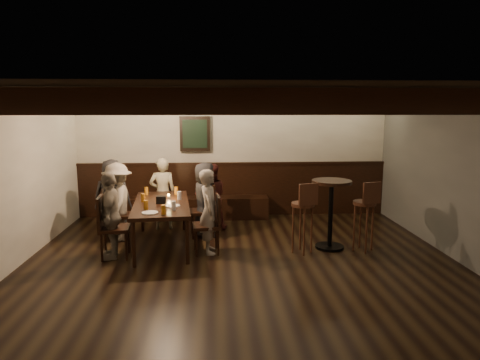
{
  "coord_description": "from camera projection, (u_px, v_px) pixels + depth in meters",
  "views": [
    {
      "loc": [
        -0.38,
        -5.5,
        2.27
      ],
      "look_at": [
        0.01,
        1.3,
        1.12
      ],
      "focal_mm": 32.0,
      "sensor_mm": 36.0,
      "label": 1
    }
  ],
  "objects": [
    {
      "name": "high_top_table",
      "position": [
        331.0,
        204.0,
        6.91
      ],
      "size": [
        0.64,
        0.64,
        1.13
      ],
      "color": "black",
      "rests_on": "floor"
    },
    {
      "name": "pint_g",
      "position": [
        163.0,
        210.0,
        6.24
      ],
      "size": [
        0.07,
        0.07,
        0.14
      ],
      "primitive_type": "cylinder",
      "color": "#BF7219",
      "rests_on": "dining_table"
    },
    {
      "name": "person_left_near",
      "position": [
        118.0,
        202.0,
        7.36
      ],
      "size": [
        0.59,
        0.92,
        1.36
      ],
      "primitive_type": "imported",
      "rotation": [
        0.0,
        0.0,
        -1.47
      ],
      "color": "gray",
      "rests_on": "floor"
    },
    {
      "name": "person_bench_left",
      "position": [
        112.0,
        196.0,
        7.77
      ],
      "size": [
        0.71,
        0.5,
        1.37
      ],
      "primitive_type": "imported",
      "rotation": [
        0.0,
        0.0,
        3.24
      ],
      "color": "#29292B",
      "rests_on": "floor"
    },
    {
      "name": "pint_b",
      "position": [
        176.0,
        191.0,
        7.68
      ],
      "size": [
        0.07,
        0.07,
        0.14
      ],
      "primitive_type": "cylinder",
      "color": "#BF7219",
      "rests_on": "dining_table"
    },
    {
      "name": "pint_d",
      "position": [
        179.0,
        195.0,
        7.25
      ],
      "size": [
        0.07,
        0.07,
        0.14
      ],
      "primitive_type": "cylinder",
      "color": "silver",
      "rests_on": "dining_table"
    },
    {
      "name": "person_right_near",
      "position": [
        205.0,
        200.0,
        7.59
      ],
      "size": [
        0.49,
        0.69,
        1.33
      ],
      "primitive_type": "imported",
      "rotation": [
        0.0,
        0.0,
        1.67
      ],
      "color": "#232325",
      "rests_on": "floor"
    },
    {
      "name": "pint_a",
      "position": [
        146.0,
        191.0,
        7.65
      ],
      "size": [
        0.07,
        0.07,
        0.14
      ],
      "primitive_type": "cylinder",
      "color": "#BF7219",
      "rests_on": "dining_table"
    },
    {
      "name": "plate_near",
      "position": [
        150.0,
        213.0,
        6.32
      ],
      "size": [
        0.24,
        0.24,
        0.01
      ],
      "primitive_type": "cylinder",
      "color": "white",
      "rests_on": "dining_table"
    },
    {
      "name": "chair_right_near",
      "position": [
        203.0,
        220.0,
        7.65
      ],
      "size": [
        0.48,
        0.48,
        0.95
      ],
      "rotation": [
        0.0,
        0.0,
        1.67
      ],
      "color": "black",
      "rests_on": "floor"
    },
    {
      "name": "pint_f",
      "position": [
        174.0,
        205.0,
        6.51
      ],
      "size": [
        0.07,
        0.07,
        0.14
      ],
      "primitive_type": "cylinder",
      "color": "silver",
      "rests_on": "dining_table"
    },
    {
      "name": "chair_right_far",
      "position": [
        208.0,
        235.0,
        6.77
      ],
      "size": [
        0.46,
        0.46,
        0.92
      ],
      "rotation": [
        0.0,
        0.0,
        1.67
      ],
      "color": "black",
      "rests_on": "floor"
    },
    {
      "name": "person_bench_right",
      "position": [
        211.0,
        197.0,
        8.06
      ],
      "size": [
        0.65,
        0.53,
        1.25
      ],
      "primitive_type": "imported",
      "rotation": [
        0.0,
        0.0,
        3.24
      ],
      "color": "#54201C",
      "rests_on": "floor"
    },
    {
      "name": "room",
      "position": [
        221.0,
        175.0,
        7.8
      ],
      "size": [
        7.0,
        7.0,
        7.0
      ],
      "color": "black",
      "rests_on": "ground"
    },
    {
      "name": "bar_stool_right",
      "position": [
        364.0,
        225.0,
        6.84
      ],
      "size": [
        0.39,
        0.4,
        1.15
      ],
      "rotation": [
        0.0,
        0.0,
        0.29
      ],
      "color": "#3B1E12",
      "rests_on": "floor"
    },
    {
      "name": "plate_far",
      "position": [
        172.0,
        206.0,
        6.76
      ],
      "size": [
        0.24,
        0.24,
        0.01
      ],
      "primitive_type": "cylinder",
      "color": "white",
      "rests_on": "dining_table"
    },
    {
      "name": "dining_table",
      "position": [
        161.0,
        206.0,
        7.03
      ],
      "size": [
        1.08,
        2.04,
        0.74
      ],
      "rotation": [
        0.0,
        0.0,
        0.1
      ],
      "color": "black",
      "rests_on": "floor"
    },
    {
      "name": "pint_e",
      "position": [
        146.0,
        205.0,
        6.54
      ],
      "size": [
        0.07,
        0.07,
        0.14
      ],
      "primitive_type": "cylinder",
      "color": "#BF7219",
      "rests_on": "dining_table"
    },
    {
      "name": "bar_stool_left",
      "position": [
        303.0,
        227.0,
        6.73
      ],
      "size": [
        0.39,
        0.4,
        1.15
      ],
      "rotation": [
        0.0,
        0.0,
        0.29
      ],
      "color": "#3B1E12",
      "rests_on": "floor"
    },
    {
      "name": "condiment_caddy",
      "position": [
        161.0,
        200.0,
        6.97
      ],
      "size": [
        0.15,
        0.1,
        0.12
      ],
      "primitive_type": "cube",
      "color": "black",
      "rests_on": "dining_table"
    },
    {
      "name": "pint_c",
      "position": [
        143.0,
        198.0,
        7.06
      ],
      "size": [
        0.07,
        0.07,
        0.14
      ],
      "primitive_type": "cylinder",
      "color": "#BF7219",
      "rests_on": "dining_table"
    },
    {
      "name": "candle",
      "position": [
        169.0,
        197.0,
        7.33
      ],
      "size": [
        0.05,
        0.05,
        0.05
      ],
      "primitive_type": "cylinder",
      "color": "beige",
      "rests_on": "dining_table"
    },
    {
      "name": "chair_left_near",
      "position": [
        121.0,
        224.0,
        7.43
      ],
      "size": [
        0.46,
        0.46,
        0.92
      ],
      "rotation": [
        0.0,
        0.0,
        -1.47
      ],
      "color": "black",
      "rests_on": "floor"
    },
    {
      "name": "person_right_far",
      "position": [
        209.0,
        211.0,
        6.71
      ],
      "size": [
        0.37,
        0.52,
        1.34
      ],
      "primitive_type": "imported",
      "rotation": [
        0.0,
        0.0,
        1.67
      ],
      "color": "gray",
      "rests_on": "floor"
    },
    {
      "name": "chair_left_far",
      "position": [
        114.0,
        239.0,
        6.55
      ],
      "size": [
        0.48,
        0.48,
        0.96
      ],
      "rotation": [
        0.0,
        0.0,
        -1.47
      ],
      "color": "black",
      "rests_on": "floor"
    },
    {
      "name": "person_left_far",
      "position": [
        111.0,
        215.0,
        6.48
      ],
      "size": [
        0.4,
        0.81,
        1.33
      ],
      "primitive_type": "imported",
      "rotation": [
        0.0,
        0.0,
        -1.47
      ],
      "color": "gray",
      "rests_on": "floor"
    },
    {
      "name": "person_bench_centre",
      "position": [
        163.0,
        194.0,
        8.06
      ],
      "size": [
        0.53,
        0.37,
        1.36
      ],
      "primitive_type": "imported",
      "rotation": [
        0.0,
        0.0,
        3.24
      ],
      "color": "#9F987F",
      "rests_on": "floor"
    }
  ]
}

